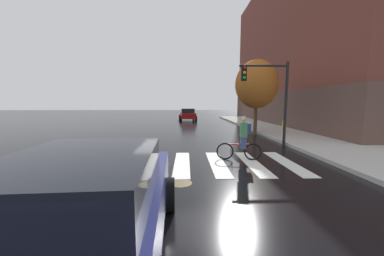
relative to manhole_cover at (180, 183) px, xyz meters
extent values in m
plane|color=black|center=(-0.20, 1.89, 0.00)|extent=(120.00, 120.00, 0.00)
cube|color=silver|center=(-5.10, 1.89, 0.00)|extent=(0.55, 3.27, 0.01)
cube|color=silver|center=(-3.82, 1.89, 0.00)|extent=(0.55, 3.27, 0.01)
cube|color=silver|center=(-2.55, 1.89, 0.00)|extent=(0.55, 3.27, 0.01)
cube|color=silver|center=(-1.27, 1.89, 0.00)|extent=(0.55, 3.27, 0.01)
cube|color=silver|center=(0.01, 1.89, 0.00)|extent=(0.55, 3.27, 0.01)
cube|color=silver|center=(1.29, 1.89, 0.00)|extent=(0.55, 3.27, 0.01)
cube|color=silver|center=(2.56, 1.89, 0.00)|extent=(0.55, 3.27, 0.01)
cube|color=silver|center=(3.84, 1.89, 0.00)|extent=(0.55, 3.27, 0.01)
cylinder|color=#473D1E|center=(0.00, 0.00, 0.00)|extent=(0.64, 0.64, 0.01)
cube|color=navy|center=(-1.08, -3.01, 0.69)|extent=(2.08, 4.69, 0.70)
cube|color=black|center=(-1.07, -3.16, 1.31)|extent=(1.76, 2.28, 0.55)
cylinder|color=black|center=(-2.11, -1.59, 0.34)|extent=(0.27, 0.69, 0.68)
cylinder|color=black|center=(-0.19, -1.49, 0.34)|extent=(0.27, 0.69, 0.68)
cube|color=maroon|center=(0.34, 21.12, 0.65)|extent=(2.06, 4.46, 0.66)
cube|color=black|center=(0.35, 20.98, 1.24)|extent=(1.70, 2.18, 0.52)
cylinder|color=black|center=(-0.67, 22.44, 0.32)|extent=(0.27, 0.66, 0.64)
cylinder|color=black|center=(1.15, 22.58, 0.32)|extent=(0.27, 0.66, 0.64)
cylinder|color=black|center=(-0.46, 19.67, 0.32)|extent=(0.27, 0.66, 0.64)
cylinder|color=black|center=(1.35, 19.81, 0.32)|extent=(0.27, 0.66, 0.64)
torus|color=black|center=(2.70, 2.26, 0.33)|extent=(0.66, 0.14, 0.66)
torus|color=black|center=(1.66, 2.39, 0.33)|extent=(0.66, 0.14, 0.66)
cylinder|color=red|center=(2.18, 2.33, 0.61)|extent=(0.89, 0.16, 0.05)
cylinder|color=red|center=(2.34, 2.31, 0.68)|extent=(0.04, 0.04, 0.45)
cube|color=#384772|center=(2.34, 2.31, 0.73)|extent=(0.23, 0.30, 0.56)
cube|color=#3F724C|center=(2.34, 2.31, 1.18)|extent=(0.28, 0.39, 0.56)
sphere|color=tan|center=(2.34, 2.31, 1.58)|extent=(0.22, 0.22, 0.22)
cube|color=navy|center=(2.51, 2.29, 1.23)|extent=(0.19, 0.30, 0.40)
cylinder|color=black|center=(5.17, 5.00, 2.10)|extent=(0.14, 0.14, 4.20)
cylinder|color=black|center=(3.97, 5.00, 4.00)|extent=(2.40, 0.10, 0.10)
cube|color=black|center=(3.01, 5.00, 3.65)|extent=(0.24, 0.20, 0.76)
sphere|color=red|center=(3.01, 4.89, 3.89)|extent=(0.14, 0.14, 0.14)
sphere|color=gold|center=(3.01, 4.89, 3.65)|extent=(0.14, 0.14, 0.14)
sphere|color=green|center=(3.01, 4.89, 3.41)|extent=(0.14, 0.14, 0.14)
cylinder|color=gold|center=(7.31, 9.69, 0.47)|extent=(0.22, 0.22, 0.65)
sphere|color=gold|center=(7.31, 9.69, 0.84)|extent=(0.18, 0.18, 0.18)
cylinder|color=gold|center=(7.47, 9.69, 0.50)|extent=(0.12, 0.09, 0.09)
cylinder|color=#4C3823|center=(4.98, 9.01, 1.15)|extent=(0.24, 0.24, 2.31)
ellipsoid|color=#A5591E|center=(4.98, 9.01, 3.45)|extent=(2.87, 2.87, 3.30)
cube|color=brown|center=(16.21, 16.84, 1.60)|extent=(15.13, 25.17, 3.20)
cube|color=brown|center=(16.21, 16.84, 9.46)|extent=(14.83, 24.67, 12.53)
camera|label=1|loc=(0.16, -5.61, 2.17)|focal=19.90mm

